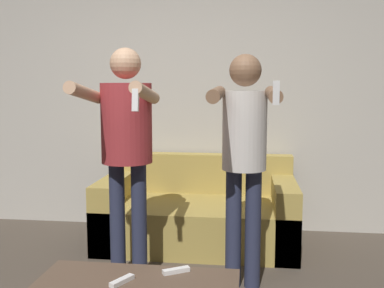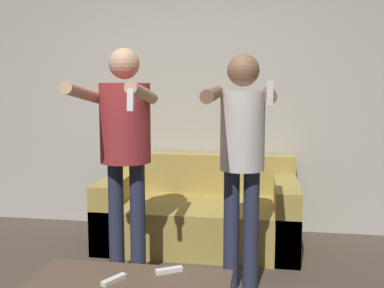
{
  "view_description": "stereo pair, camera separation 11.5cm",
  "coord_description": "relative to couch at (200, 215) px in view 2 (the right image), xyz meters",
  "views": [
    {
      "loc": [
        0.66,
        -2.22,
        1.39
      ],
      "look_at": [
        0.23,
        1.23,
        0.96
      ],
      "focal_mm": 42.0,
      "sensor_mm": 36.0,
      "label": 1
    },
    {
      "loc": [
        0.78,
        -2.21,
        1.39
      ],
      "look_at": [
        0.23,
        1.23,
        0.96
      ],
      "focal_mm": 42.0,
      "sensor_mm": 36.0,
      "label": 2
    }
  ],
  "objects": [
    {
      "name": "wall_back",
      "position": [
        -0.23,
        0.49,
        1.09
      ],
      "size": [
        6.4,
        0.06,
        2.7
      ],
      "color": "#B7B2A8",
      "rests_on": "ground_plane"
    },
    {
      "name": "couch",
      "position": [
        0.0,
        0.0,
        0.0
      ],
      "size": [
        1.71,
        0.93,
        0.76
      ],
      "color": "#AD9347",
      "rests_on": "ground_plane"
    },
    {
      "name": "person_standing_left",
      "position": [
        -0.41,
        -0.88,
        0.8
      ],
      "size": [
        0.48,
        0.72,
        1.67
      ],
      "color": "#282D47",
      "rests_on": "ground_plane"
    },
    {
      "name": "person_standing_right",
      "position": [
        0.41,
        -0.89,
        0.75
      ],
      "size": [
        0.42,
        0.76,
        1.62
      ],
      "color": "#282D47",
      "rests_on": "ground_plane"
    },
    {
      "name": "remote_near",
      "position": [
        -0.19,
        -1.78,
        0.15
      ],
      "size": [
        0.1,
        0.15,
        0.02
      ],
      "color": "white",
      "rests_on": "coffee_table"
    },
    {
      "name": "remote_far",
      "position": [
        0.06,
        -1.62,
        0.15
      ],
      "size": [
        0.15,
        0.11,
        0.02
      ],
      "color": "white",
      "rests_on": "coffee_table"
    }
  ]
}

